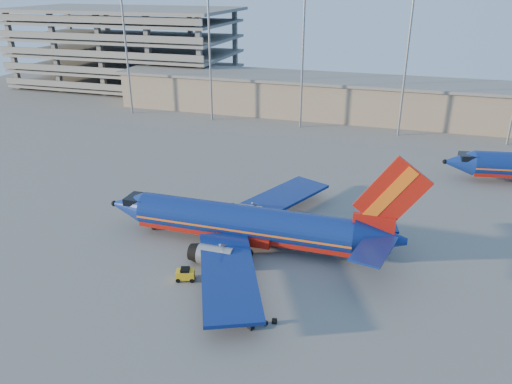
# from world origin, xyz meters

# --- Properties ---
(ground) EXTENTS (220.00, 220.00, 0.00)m
(ground) POSITION_xyz_m (0.00, 0.00, 0.00)
(ground) COLOR slate
(ground) RESTS_ON ground
(terminal_building) EXTENTS (122.00, 16.00, 8.50)m
(terminal_building) POSITION_xyz_m (10.00, 58.00, 4.32)
(terminal_building) COLOR gray
(terminal_building) RESTS_ON ground
(parking_garage) EXTENTS (62.00, 32.00, 21.40)m
(parking_garage) POSITION_xyz_m (-62.00, 74.05, 11.73)
(parking_garage) COLOR slate
(parking_garage) RESTS_ON ground
(light_mast_row) EXTENTS (101.60, 1.60, 28.65)m
(light_mast_row) POSITION_xyz_m (5.00, 46.00, 17.55)
(light_mast_row) COLOR gray
(light_mast_row) RESTS_ON ground
(aircraft_main) EXTENTS (37.52, 36.15, 12.72)m
(aircraft_main) POSITION_xyz_m (0.56, -5.21, 2.72)
(aircraft_main) COLOR navy
(aircraft_main) RESTS_ON ground
(baggage_tug) EXTENTS (2.16, 1.66, 1.38)m
(baggage_tug) POSITION_xyz_m (-3.60, -14.36, 0.72)
(baggage_tug) COLOR yellow
(baggage_tug) RESTS_ON ground
(luggage_pile) EXTENTS (3.13, 1.96, 0.45)m
(luggage_pile) POSITION_xyz_m (5.77, -19.27, 0.21)
(luggage_pile) COLOR black
(luggage_pile) RESTS_ON ground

